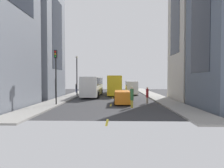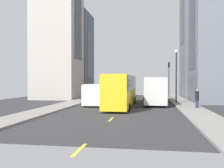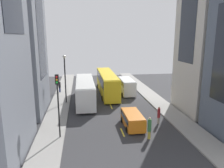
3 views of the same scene
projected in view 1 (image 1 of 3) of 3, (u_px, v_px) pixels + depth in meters
ground_plane at (113, 95)px, 33.68m from camera, size 41.12×41.12×0.00m
sidewalk_west at (74, 95)px, 33.86m from camera, size 2.74×44.00×0.15m
sidewalk_east at (152, 95)px, 33.49m from camera, size 2.74×44.00×0.15m
lane_stripe_0 at (107, 122)px, 12.69m from camera, size 0.16×2.00×0.01m
lane_stripe_1 at (111, 105)px, 21.09m from camera, size 0.16×2.00×0.01m
lane_stripe_2 at (113, 98)px, 29.48m from camera, size 0.16×2.00×0.01m
lane_stripe_3 at (114, 93)px, 37.88m from camera, size 0.16×2.00×0.01m
lane_stripe_4 at (114, 91)px, 46.27m from camera, size 0.16×2.00×0.01m
lane_stripe_5 at (115, 89)px, 54.66m from camera, size 0.16×2.00×0.01m
building_west_1 at (37, 35)px, 29.12m from camera, size 6.63×8.56×20.08m
city_bus_white at (93, 85)px, 32.23m from camera, size 2.80×11.50×3.35m
streetcar_yellow at (115, 83)px, 36.55m from camera, size 2.70×13.30×3.59m
delivery_van_white at (131, 87)px, 35.70m from camera, size 2.25×5.73×2.58m
car_orange_0 at (122, 96)px, 22.27m from camera, size 2.01×4.34×1.55m
pedestrian_crossing_mid at (76, 88)px, 38.40m from camera, size 0.39×0.39×1.95m
pedestrian_walking_far at (147, 95)px, 22.57m from camera, size 0.32×0.32×2.01m
pedestrian_waiting_curb at (132, 97)px, 19.24m from camera, size 0.36×0.36×2.20m
traffic_light_near_corner at (56, 67)px, 20.67m from camera, size 0.32×0.44×6.12m
streetlamp_near at (77, 71)px, 32.04m from camera, size 0.44×0.44×6.89m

